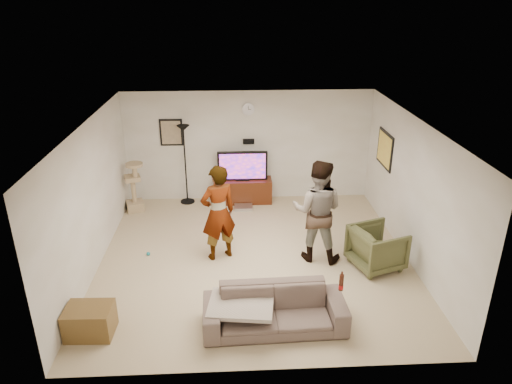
{
  "coord_description": "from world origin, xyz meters",
  "views": [
    {
      "loc": [
        -0.36,
        -7.34,
        4.42
      ],
      "look_at": [
        0.03,
        0.2,
        1.21
      ],
      "focal_mm": 32.9,
      "sensor_mm": 36.0,
      "label": 1
    }
  ],
  "objects_px": {
    "cat_tree": "(133,187)",
    "person_left": "(218,213)",
    "tv_stand": "(243,191)",
    "beer_bottle": "(341,283)",
    "sofa": "(275,309)",
    "side_table": "(90,321)",
    "tv": "(242,166)",
    "person_right": "(317,211)",
    "armchair": "(377,248)",
    "floor_lamp": "(185,165)"
  },
  "relations": [
    {
      "from": "floor_lamp",
      "to": "side_table",
      "type": "distance_m",
      "value": 4.63
    },
    {
      "from": "beer_bottle",
      "to": "armchair",
      "type": "height_order",
      "value": "beer_bottle"
    },
    {
      "from": "person_right",
      "to": "armchair",
      "type": "bearing_deg",
      "value": 177.9
    },
    {
      "from": "person_right",
      "to": "side_table",
      "type": "bearing_deg",
      "value": 45.64
    },
    {
      "from": "armchair",
      "to": "sofa",
      "type": "bearing_deg",
      "value": 109.32
    },
    {
      "from": "beer_bottle",
      "to": "tv",
      "type": "bearing_deg",
      "value": 105.91
    },
    {
      "from": "cat_tree",
      "to": "beer_bottle",
      "type": "xyz_separation_m",
      "value": [
        3.64,
        -4.08,
        0.16
      ]
    },
    {
      "from": "side_table",
      "to": "sofa",
      "type": "bearing_deg",
      "value": 0.32
    },
    {
      "from": "tv",
      "to": "sofa",
      "type": "relative_size",
      "value": 0.55
    },
    {
      "from": "beer_bottle",
      "to": "sofa",
      "type": "bearing_deg",
      "value": 180.0
    },
    {
      "from": "person_left",
      "to": "side_table",
      "type": "height_order",
      "value": "person_left"
    },
    {
      "from": "tv",
      "to": "tv_stand",
      "type": "bearing_deg",
      "value": 0.0
    },
    {
      "from": "person_right",
      "to": "side_table",
      "type": "distance_m",
      "value": 4.03
    },
    {
      "from": "tv_stand",
      "to": "floor_lamp",
      "type": "bearing_deg",
      "value": 177.97
    },
    {
      "from": "person_left",
      "to": "person_right",
      "type": "height_order",
      "value": "person_right"
    },
    {
      "from": "tv_stand",
      "to": "side_table",
      "type": "xyz_separation_m",
      "value": [
        -2.25,
        -4.43,
        -0.06
      ]
    },
    {
      "from": "side_table",
      "to": "armchair",
      "type": "bearing_deg",
      "value": 18.82
    },
    {
      "from": "cat_tree",
      "to": "beer_bottle",
      "type": "distance_m",
      "value": 5.47
    },
    {
      "from": "tv_stand",
      "to": "tv",
      "type": "distance_m",
      "value": 0.6
    },
    {
      "from": "cat_tree",
      "to": "beer_bottle",
      "type": "bearing_deg",
      "value": -48.26
    },
    {
      "from": "sofa",
      "to": "beer_bottle",
      "type": "relative_size",
      "value": 8.06
    },
    {
      "from": "sofa",
      "to": "side_table",
      "type": "height_order",
      "value": "sofa"
    },
    {
      "from": "tv",
      "to": "cat_tree",
      "type": "xyz_separation_m",
      "value": [
        -2.38,
        -0.33,
        -0.32
      ]
    },
    {
      "from": "sofa",
      "to": "beer_bottle",
      "type": "xyz_separation_m",
      "value": [
        0.93,
        0.0,
        0.42
      ]
    },
    {
      "from": "floor_lamp",
      "to": "person_left",
      "type": "height_order",
      "value": "floor_lamp"
    },
    {
      "from": "person_right",
      "to": "beer_bottle",
      "type": "height_order",
      "value": "person_right"
    },
    {
      "from": "cat_tree",
      "to": "sofa",
      "type": "xyz_separation_m",
      "value": [
        2.72,
        -4.08,
        -0.26
      ]
    },
    {
      "from": "tv_stand",
      "to": "person_left",
      "type": "bearing_deg",
      "value": -101.35
    },
    {
      "from": "tv",
      "to": "beer_bottle",
      "type": "bearing_deg",
      "value": -74.09
    },
    {
      "from": "tv",
      "to": "person_left",
      "type": "height_order",
      "value": "person_left"
    },
    {
      "from": "tv_stand",
      "to": "beer_bottle",
      "type": "height_order",
      "value": "beer_bottle"
    },
    {
      "from": "cat_tree",
      "to": "side_table",
      "type": "bearing_deg",
      "value": -88.18
    },
    {
      "from": "floor_lamp",
      "to": "beer_bottle",
      "type": "xyz_separation_m",
      "value": [
        2.53,
        -4.46,
        -0.19
      ]
    },
    {
      "from": "cat_tree",
      "to": "floor_lamp",
      "type": "bearing_deg",
      "value": 18.68
    },
    {
      "from": "sofa",
      "to": "armchair",
      "type": "height_order",
      "value": "armchair"
    },
    {
      "from": "sofa",
      "to": "side_table",
      "type": "distance_m",
      "value": 2.59
    },
    {
      "from": "sofa",
      "to": "person_right",
      "type": "bearing_deg",
      "value": 62.25
    },
    {
      "from": "beer_bottle",
      "to": "side_table",
      "type": "xyz_separation_m",
      "value": [
        -3.51,
        -0.01,
        -0.5
      ]
    },
    {
      "from": "tv_stand",
      "to": "armchair",
      "type": "distance_m",
      "value": 3.66
    },
    {
      "from": "cat_tree",
      "to": "beer_bottle",
      "type": "height_order",
      "value": "cat_tree"
    },
    {
      "from": "floor_lamp",
      "to": "tv",
      "type": "bearing_deg",
      "value": -2.03
    },
    {
      "from": "person_right",
      "to": "side_table",
      "type": "xyz_separation_m",
      "value": [
        -3.49,
        -1.89,
        -0.71
      ]
    },
    {
      "from": "tv_stand",
      "to": "armchair",
      "type": "xyz_separation_m",
      "value": [
        2.24,
        -2.9,
        0.1
      ]
    },
    {
      "from": "side_table",
      "to": "beer_bottle",
      "type": "bearing_deg",
      "value": 0.23
    },
    {
      "from": "person_left",
      "to": "side_table",
      "type": "xyz_separation_m",
      "value": [
        -1.77,
        -2.0,
        -0.67
      ]
    },
    {
      "from": "tv_stand",
      "to": "cat_tree",
      "type": "distance_m",
      "value": 2.42
    },
    {
      "from": "tv_stand",
      "to": "cat_tree",
      "type": "relative_size",
      "value": 1.17
    },
    {
      "from": "cat_tree",
      "to": "person_left",
      "type": "relative_size",
      "value": 0.63
    },
    {
      "from": "tv_stand",
      "to": "armchair",
      "type": "bearing_deg",
      "value": -52.25
    },
    {
      "from": "tv",
      "to": "armchair",
      "type": "height_order",
      "value": "tv"
    }
  ]
}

